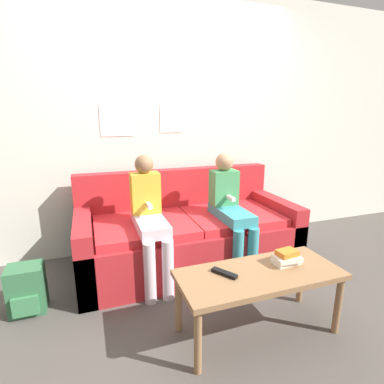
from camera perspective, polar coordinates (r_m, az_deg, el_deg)
ground_plane at (r=2.54m, az=3.40°, el=-18.82°), size 10.00×10.00×0.00m
wall_back at (r=3.17m, az=-4.19°, el=12.78°), size 8.00×0.06×2.60m
couch at (r=2.87m, az=-0.94°, el=-8.12°), size 1.98×0.90×0.86m
coffee_table at (r=2.02m, az=12.71°, el=-15.92°), size 1.05×0.44×0.43m
person_left at (r=2.47m, az=-8.12°, el=-4.40°), size 0.24×0.60×1.07m
person_right at (r=2.70m, az=7.36°, el=-2.77°), size 0.24×0.60×1.06m
tv_remote at (r=1.93m, az=6.18°, el=-15.11°), size 0.13×0.16×0.02m
book_stack at (r=2.12m, az=17.61°, el=-11.87°), size 0.18×0.13×0.09m
backpack at (r=2.56m, az=-28.94°, el=-15.94°), size 0.24×0.23×0.35m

